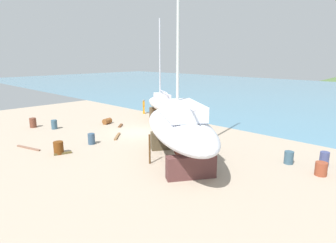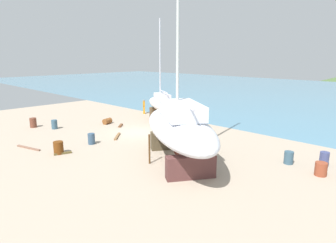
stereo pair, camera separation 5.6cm
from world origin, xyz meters
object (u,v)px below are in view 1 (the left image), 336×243
object	(u,v)px
barrel_tipped_center	(289,158)
barrel_by_slipway	(324,159)
sailboat_small_center	(161,104)
worker	(144,106)
barrel_blue_faded	(54,124)
sailboat_mid_port	(180,127)
barrel_ochre	(321,169)
barrel_tipped_left	(91,139)
barrel_rust_mid	(59,148)
barrel_tar_black	(107,121)
barrel_rust_far	(33,123)

from	to	relation	value
barrel_tipped_center	barrel_by_slipway	size ratio (longest dim) A/B	0.89
sailboat_small_center	worker	bearing A→B (deg)	11.73
worker	barrel_blue_faded	xyz separation A→B (m)	(-0.46, -10.94, -0.45)
barrel_tipped_center	barrel_by_slipway	world-z (taller)	barrel_by_slipway
barrel_blue_faded	barrel_by_slipway	world-z (taller)	barrel_by_slipway
sailboat_mid_port	worker	distance (m)	16.80
barrel_blue_faded	barrel_ochre	world-z (taller)	barrel_blue_faded
worker	barrel_by_slipway	world-z (taller)	worker
sailboat_mid_port	barrel_tipped_left	world-z (taller)	sailboat_mid_port
sailboat_small_center	barrel_by_slipway	xyz separation A→B (m)	(16.78, -2.08, -1.32)
barrel_tipped_center	worker	bearing A→B (deg)	166.82
sailboat_small_center	barrel_tipped_center	world-z (taller)	sailboat_small_center
barrel_by_slipway	sailboat_mid_port	bearing A→B (deg)	-140.71
barrel_by_slipway	barrel_ochre	bearing A→B (deg)	-78.73
barrel_by_slipway	sailboat_small_center	bearing A→B (deg)	172.93
barrel_blue_faded	barrel_tipped_left	world-z (taller)	barrel_blue_faded
barrel_tipped_center	barrel_rust_mid	world-z (taller)	barrel_rust_mid
barrel_tar_black	barrel_tipped_left	world-z (taller)	barrel_tipped_left
barrel_tipped_center	barrel_ochre	bearing A→B (deg)	-15.58
barrel_blue_faded	barrel_by_slipway	distance (m)	22.84
barrel_by_slipway	barrel_rust_far	bearing A→B (deg)	-159.73
sailboat_mid_port	worker	size ratio (longest dim) A/B	10.20
worker	barrel_tipped_left	world-z (taller)	worker
sailboat_mid_port	barrel_by_slipway	bearing A→B (deg)	-106.91
sailboat_mid_port	worker	xyz separation A→B (m)	(-13.99, 9.18, -1.48)
barrel_ochre	barrel_tipped_left	xyz separation A→B (m)	(-15.03, -5.99, 0.03)
worker	barrel_rust_far	size ratio (longest dim) A/B	1.83
barrel_blue_faded	worker	bearing A→B (deg)	87.59
worker	barrel_by_slipway	bearing A→B (deg)	-58.66
sailboat_mid_port	barrel_tipped_left	xyz separation A→B (m)	(-7.59, -1.93, -1.93)
sailboat_small_center	barrel_tipped_left	size ratio (longest dim) A/B	12.25
barrel_rust_far	barrel_blue_faded	world-z (taller)	barrel_rust_far
barrel_tipped_left	worker	bearing A→B (deg)	119.98
sailboat_small_center	barrel_rust_far	distance (m)	12.87
barrel_tipped_center	barrel_by_slipway	xyz separation A→B (m)	(1.77, 1.16, 0.05)
barrel_ochre	barrel_rust_mid	xyz separation A→B (m)	(-14.64, -8.88, 0.05)
barrel_by_slipway	barrel_blue_faded	bearing A→B (deg)	-160.65
sailboat_small_center	barrel_ochre	size ratio (longest dim) A/B	13.30
barrel_by_slipway	barrel_tar_black	bearing A→B (deg)	-171.82
worker	barrel_ochre	bearing A→B (deg)	-63.00
worker	barrel_tipped_left	distance (m)	12.83
barrel_tipped_left	barrel_by_slipway	size ratio (longest dim) A/B	0.93
barrel_tipped_center	barrel_tipped_left	size ratio (longest dim) A/B	0.95
barrel_rust_far	barrel_blue_faded	bearing A→B (deg)	29.12
barrel_rust_far	barrel_rust_mid	size ratio (longest dim) A/B	1.03
barrel_blue_faded	barrel_rust_mid	bearing A→B (deg)	-22.84
sailboat_mid_port	barrel_tipped_left	bearing A→B (deg)	48.05
worker	barrel_blue_faded	world-z (taller)	worker
barrel_rust_mid	barrel_rust_far	bearing A→B (deg)	168.53
barrel_ochre	sailboat_small_center	bearing A→B (deg)	167.41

